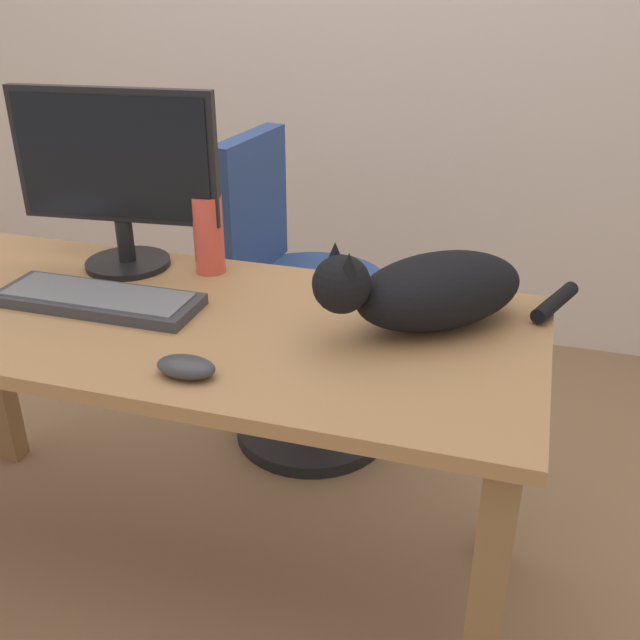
% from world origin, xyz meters
% --- Properties ---
extents(ground_plane, '(8.00, 8.00, 0.00)m').
position_xyz_m(ground_plane, '(0.00, 0.00, 0.00)').
color(ground_plane, '#846647').
extents(desk, '(1.56, 0.63, 0.71)m').
position_xyz_m(desk, '(0.00, 0.00, 0.61)').
color(desk, '#9E7247').
rests_on(desk, ground_plane).
extents(office_chair, '(0.48, 0.48, 0.94)m').
position_xyz_m(office_chair, '(0.07, 0.65, 0.41)').
color(office_chair, black).
rests_on(office_chair, ground_plane).
extents(monitor, '(0.48, 0.20, 0.41)m').
position_xyz_m(monitor, '(-0.20, 0.21, 0.94)').
color(monitor, black).
rests_on(monitor, desk).
extents(keyboard, '(0.44, 0.15, 0.03)m').
position_xyz_m(keyboard, '(-0.15, -0.01, 0.72)').
color(keyboard, '#333338').
rests_on(keyboard, desk).
extents(cat, '(0.49, 0.42, 0.20)m').
position_xyz_m(cat, '(0.54, 0.09, 0.79)').
color(cat, black).
rests_on(cat, desk).
extents(computer_mouse, '(0.11, 0.06, 0.04)m').
position_xyz_m(computer_mouse, '(0.16, -0.22, 0.73)').
color(computer_mouse, '#333338').
rests_on(computer_mouse, desk).
extents(water_bottle, '(0.07, 0.07, 0.21)m').
position_xyz_m(water_bottle, '(0.00, 0.24, 0.80)').
color(water_bottle, '#D84C3D').
rests_on(water_bottle, desk).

